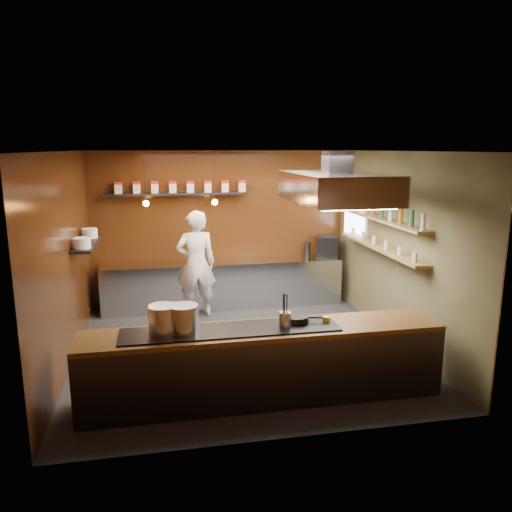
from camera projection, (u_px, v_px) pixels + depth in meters
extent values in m
plane|color=black|center=(242.00, 349.00, 7.73)|extent=(5.00, 5.00, 0.00)
plane|color=black|center=(221.00, 228.00, 9.81)|extent=(5.00, 0.00, 5.00)
plane|color=black|center=(65.00, 261.00, 6.95)|extent=(0.00, 5.00, 5.00)
plane|color=#494429|center=(398.00, 248.00, 7.88)|extent=(0.00, 5.00, 5.00)
plane|color=silver|center=(241.00, 151.00, 7.10)|extent=(5.00, 5.00, 0.00)
plane|color=white|center=(355.00, 210.00, 9.42)|extent=(0.00, 1.00, 1.00)
cube|color=silver|center=(224.00, 284.00, 9.72)|extent=(4.60, 0.65, 0.90)
cube|color=#38383D|center=(264.00, 366.00, 6.11)|extent=(4.40, 0.70, 0.86)
cube|color=brown|center=(264.00, 331.00, 6.01)|extent=(4.40, 0.72, 0.06)
cube|color=black|center=(231.00, 330.00, 5.93)|extent=(2.60, 0.55, 0.02)
cube|color=black|center=(174.00, 194.00, 9.36)|extent=(2.60, 0.26, 0.04)
cube|color=black|center=(86.00, 244.00, 7.92)|extent=(0.30, 1.40, 0.04)
cube|color=olive|center=(381.00, 219.00, 8.05)|extent=(0.26, 2.80, 0.04)
cube|color=olive|center=(380.00, 248.00, 8.15)|extent=(0.26, 2.80, 0.04)
cube|color=#38383D|center=(337.00, 162.00, 6.99)|extent=(0.35, 0.35, 0.30)
cube|color=silver|center=(336.00, 187.00, 7.06)|extent=(1.20, 2.00, 0.40)
cube|color=white|center=(336.00, 202.00, 7.11)|extent=(1.00, 1.80, 0.02)
cylinder|color=black|center=(145.00, 177.00, 8.56)|extent=(0.01, 0.01, 0.90)
sphere|color=orange|center=(146.00, 204.00, 8.65)|extent=(0.10, 0.10, 0.10)
cylinder|color=black|center=(214.00, 177.00, 8.78)|extent=(0.01, 0.01, 0.90)
sphere|color=orange|center=(215.00, 202.00, 8.88)|extent=(0.10, 0.10, 0.10)
cube|color=beige|center=(118.00, 189.00, 9.15)|extent=(0.13, 0.13, 0.17)
cube|color=#AF1B15|center=(118.00, 183.00, 9.13)|extent=(0.13, 0.13, 0.05)
cube|color=beige|center=(137.00, 189.00, 9.21)|extent=(0.13, 0.13, 0.17)
cube|color=#AF1B15|center=(136.00, 183.00, 9.19)|extent=(0.14, 0.13, 0.05)
cube|color=beige|center=(155.00, 189.00, 9.27)|extent=(0.13, 0.13, 0.17)
cube|color=#AF1B15|center=(155.00, 183.00, 9.25)|extent=(0.13, 0.13, 0.05)
cube|color=beige|center=(173.00, 188.00, 9.34)|extent=(0.13, 0.13, 0.17)
cube|color=#AF1B15|center=(172.00, 182.00, 9.31)|extent=(0.14, 0.13, 0.05)
cube|color=beige|center=(190.00, 188.00, 9.40)|extent=(0.13, 0.13, 0.17)
cube|color=#AF1B15|center=(190.00, 182.00, 9.37)|extent=(0.14, 0.13, 0.05)
cube|color=beige|center=(208.00, 188.00, 9.46)|extent=(0.13, 0.13, 0.17)
cube|color=#AF1B15|center=(208.00, 182.00, 9.44)|extent=(0.14, 0.13, 0.05)
cube|color=beige|center=(225.00, 188.00, 9.52)|extent=(0.13, 0.13, 0.17)
cube|color=#AF1B15|center=(225.00, 182.00, 9.50)|extent=(0.14, 0.13, 0.05)
cube|color=beige|center=(242.00, 187.00, 9.58)|extent=(0.13, 0.13, 0.17)
cube|color=#AF1B15|center=(242.00, 181.00, 9.56)|extent=(0.14, 0.13, 0.05)
cylinder|color=white|center=(82.00, 243.00, 7.47)|extent=(0.26, 0.26, 0.16)
cylinder|color=white|center=(90.00, 233.00, 8.33)|extent=(0.26, 0.26, 0.16)
cylinder|color=silver|center=(423.00, 222.00, 6.78)|extent=(0.06, 0.06, 0.24)
cylinder|color=#2D5933|center=(411.00, 219.00, 7.09)|extent=(0.06, 0.06, 0.24)
cylinder|color=#8C601E|center=(401.00, 216.00, 7.40)|extent=(0.06, 0.06, 0.24)
cylinder|color=silver|center=(391.00, 213.00, 7.71)|extent=(0.06, 0.06, 0.24)
cylinder|color=#2D5933|center=(382.00, 210.00, 8.02)|extent=(0.06, 0.06, 0.24)
cylinder|color=#8C601E|center=(373.00, 208.00, 8.33)|extent=(0.06, 0.06, 0.24)
cylinder|color=silver|center=(366.00, 206.00, 8.65)|extent=(0.06, 0.06, 0.24)
cylinder|color=#2D5933|center=(358.00, 204.00, 8.96)|extent=(0.06, 0.06, 0.24)
cylinder|color=#8C601E|center=(351.00, 202.00, 9.27)|extent=(0.06, 0.06, 0.24)
cylinder|color=silver|center=(415.00, 257.00, 7.03)|extent=(0.07, 0.07, 0.13)
cylinder|color=silver|center=(400.00, 251.00, 7.47)|extent=(0.07, 0.07, 0.13)
cylinder|color=silver|center=(386.00, 245.00, 7.91)|extent=(0.07, 0.07, 0.13)
cylinder|color=silver|center=(374.00, 240.00, 8.35)|extent=(0.07, 0.07, 0.13)
cylinder|color=silver|center=(363.00, 235.00, 8.80)|extent=(0.07, 0.07, 0.13)
cylinder|color=silver|center=(353.00, 231.00, 9.24)|extent=(0.07, 0.07, 0.13)
cylinder|color=silver|center=(163.00, 319.00, 5.77)|extent=(0.44, 0.44, 0.33)
cylinder|color=silver|center=(183.00, 319.00, 5.79)|extent=(0.46, 0.46, 0.33)
cylinder|color=#B9BBC0|center=(285.00, 320.00, 5.96)|extent=(0.19, 0.19, 0.19)
cylinder|color=black|center=(297.00, 320.00, 6.16)|extent=(0.31, 0.31, 0.04)
cylinder|color=black|center=(297.00, 317.00, 6.15)|extent=(0.29, 0.29, 0.04)
cylinder|color=black|center=(316.00, 318.00, 6.15)|extent=(0.18, 0.06, 0.02)
cylinder|color=yellow|center=(326.00, 320.00, 6.17)|extent=(0.11, 0.11, 0.08)
cube|color=black|center=(327.00, 246.00, 10.00)|extent=(0.52, 0.51, 0.42)
imported|color=silver|center=(196.00, 264.00, 9.06)|extent=(0.76, 0.53, 1.96)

